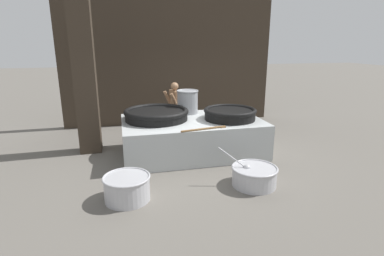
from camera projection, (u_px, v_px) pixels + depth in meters
name	position (u px, v px, depth m)	size (l,w,h in m)	color
ground_plane	(192.00, 152.00, 7.31)	(60.00, 60.00, 0.00)	#666059
back_wall	(170.00, 59.00, 9.61)	(6.77, 0.24, 4.17)	#382D23
support_pillar	(84.00, 65.00, 6.86)	(0.49, 0.49, 4.17)	#382D23
hearth_platform	(192.00, 136.00, 7.20)	(3.26, 1.99, 0.82)	#B2B7B7
giant_wok_near	(156.00, 114.00, 7.04)	(1.52, 1.52, 0.26)	black
giant_wok_far	(230.00, 113.00, 7.09)	(1.25, 1.25, 0.26)	black
stock_pot	(188.00, 101.00, 7.67)	(0.56, 0.56, 0.60)	gray
stirring_paddle	(206.00, 129.00, 6.27)	(1.02, 0.24, 0.04)	brown
cook	(175.00, 108.00, 8.34)	(0.43, 0.61, 1.54)	#8C6647
prep_bowl_vegetables	(254.00, 175.00, 5.56)	(1.06, 0.86, 0.72)	#B7B7BC
prep_bowl_meat	(127.00, 187.00, 5.03)	(0.80, 0.80, 0.43)	#B7B7BC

